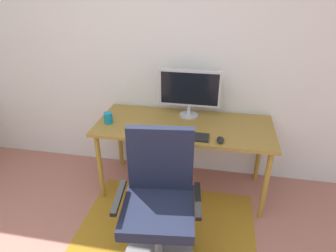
{
  "coord_description": "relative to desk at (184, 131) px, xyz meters",
  "views": [
    {
      "loc": [
        0.76,
        -0.52,
        1.88
      ],
      "look_at": [
        0.37,
        1.54,
        0.81
      ],
      "focal_mm": 31.08,
      "sensor_mm": 36.0,
      "label": 1
    }
  ],
  "objects": [
    {
      "name": "area_rug",
      "position": [
        -0.05,
        -0.76,
        -0.64
      ],
      "size": [
        1.45,
        1.48,
        0.01
      ],
      "primitive_type": "cube",
      "color": "#98691A",
      "rests_on": "ground"
    },
    {
      "name": "monitor",
      "position": [
        0.02,
        0.19,
        0.32
      ],
      "size": [
        0.56,
        0.18,
        0.44
      ],
      "color": "#B2B2B7",
      "rests_on": "desk"
    },
    {
      "name": "office_chair",
      "position": [
        -0.06,
        -0.8,
        -0.22
      ],
      "size": [
        0.6,
        0.54,
        1.0
      ],
      "rotation": [
        0.0,
        0.0,
        0.12
      ],
      "color": "slate",
      "rests_on": "ground"
    },
    {
      "name": "cell_phone",
      "position": [
        -0.3,
        -0.19,
        0.07
      ],
      "size": [
        0.11,
        0.15,
        0.01
      ],
      "primitive_type": "cube",
      "rotation": [
        0.0,
        0.0,
        -0.34
      ],
      "color": "black",
      "rests_on": "desk"
    },
    {
      "name": "wall_back",
      "position": [
        -0.47,
        0.41,
        0.66
      ],
      "size": [
        6.0,
        0.1,
        2.6
      ],
      "primitive_type": "cube",
      "color": "silver",
      "rests_on": "ground"
    },
    {
      "name": "desk",
      "position": [
        0.0,
        0.0,
        0.0
      ],
      "size": [
        1.58,
        0.67,
        0.71
      ],
      "color": "olive",
      "rests_on": "ground"
    },
    {
      "name": "computer_mouse",
      "position": [
        0.33,
        -0.25,
        0.08
      ],
      "size": [
        0.06,
        0.1,
        0.03
      ],
      "primitive_type": "ellipsoid",
      "color": "black",
      "rests_on": "desk"
    },
    {
      "name": "coffee_cup",
      "position": [
        -0.68,
        -0.09,
        0.11
      ],
      "size": [
        0.08,
        0.08,
        0.1
      ],
      "primitive_type": "cylinder",
      "color": "#127A97",
      "rests_on": "desk"
    },
    {
      "name": "keyboard",
      "position": [
        0.02,
        -0.23,
        0.07
      ],
      "size": [
        0.43,
        0.13,
        0.02
      ],
      "primitive_type": "cube",
      "color": "black",
      "rests_on": "desk"
    }
  ]
}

